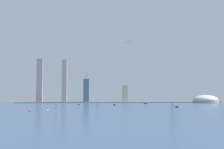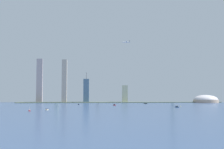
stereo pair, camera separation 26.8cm
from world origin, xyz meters
The scene contains 19 objects.
ground_plane centered at (0.00, 0.00, 0.00)m, with size 6000.00×6000.00×0.00m, color #3D557C.
waterfront_pier centered at (0.00, 448.73, 1.17)m, with size 801.44×44.06×2.35m, color #607059.
observation_tower centered at (221.71, 481.51, 164.95)m, with size 42.04×42.04×340.46m.
stadium_dome centered at (341.37, 437.57, 10.03)m, with size 96.39×96.39×36.43m.
skyscraper_0 centered at (-318.51, 471.86, 87.16)m, with size 23.42×15.03×201.02m.
skyscraper_1 centered at (-216.79, 444.06, 84.04)m, with size 19.04×16.91×168.09m.
skyscraper_2 centered at (21.31, 466.72, 33.98)m, with size 22.03×27.98×67.95m.
skyscraper_3 centered at (-132.55, 461.67, 46.71)m, with size 22.04×24.71×120.06m.
skyscraper_4 centered at (312.39, 453.79, 30.02)m, with size 18.53×12.61×72.46m.
skyscraper_5 centered at (-264.13, 555.39, 39.80)m, with size 14.98×21.59×98.76m.
skyscraper_6 centered at (-88.17, 554.84, 34.47)m, with size 17.67×15.18×68.93m.
boat_0 centered at (-32.40, 270.12, 1.66)m, with size 9.23×13.30×4.64m.
boat_1 centered at (-245.63, 64.43, 1.57)m, with size 6.78×9.90×11.24m.
boat_2 centered at (-211.21, 94.83, 1.35)m, with size 6.21×12.99×3.64m.
boat_3 centered at (141.21, 171.70, 1.60)m, with size 7.21×17.30×9.25m.
boat_4 centered at (85.94, 360.59, 1.43)m, with size 13.69×9.49×6.77m.
boat_5 centered at (-150.91, 321.00, 1.45)m, with size 5.37×11.23×3.99m.
channel_buoy_0 centered at (164.07, 207.08, 0.89)m, with size 1.71×1.71×1.77m, color yellow.
airplane centered at (23.31, 418.42, 235.04)m, with size 30.07×32.66×7.77m.
Camera 2 is at (-82.25, -537.52, 50.53)m, focal length 40.10 mm.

